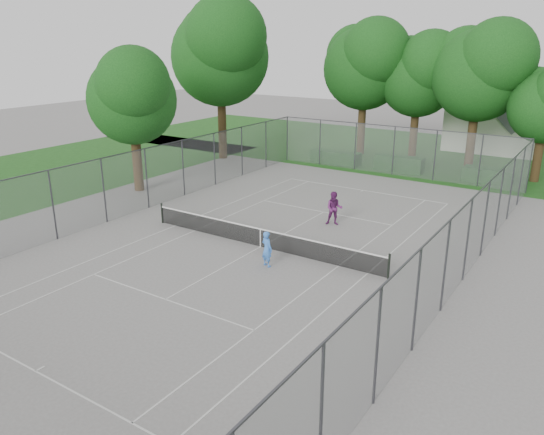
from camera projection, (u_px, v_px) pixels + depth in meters
The scene contains 16 objects.
ground at pixel (261, 247), 25.20m from camera, with size 120.00×120.00×0.00m, color slate.
grass_far at pixel (430, 153), 45.81m from camera, with size 60.00×20.00×0.00m, color #184614.
court_markings at pixel (261, 247), 25.20m from camera, with size 11.03×23.83×0.01m.
tennis_net at pixel (260, 237), 25.04m from camera, with size 12.87×0.10×1.10m.
perimeter_fence at pixel (260, 211), 24.62m from camera, with size 18.08×34.08×3.52m.
tree_far_left at pixel (366, 61), 43.21m from camera, with size 7.74×7.06×11.12m.
tree_far_midleft at pixel (420, 71), 41.65m from camera, with size 7.06×6.45×10.15m.
tree_far_midright at pixel (481, 68), 37.60m from camera, with size 7.55×6.89×10.85m.
tree_side_back at pixel (220, 48), 41.18m from camera, with size 8.80×8.03×12.64m.
tree_side_front at pixel (132, 93), 32.61m from camera, with size 6.33×5.78×9.10m.
hedge_left at pixel (335, 157), 41.95m from camera, with size 3.96×1.19×0.99m, color #143F14.
hedge_mid at pixel (399, 164), 39.49m from camera, with size 3.63×1.04×1.14m, color #143F14.
hedge_right at pixel (488, 175), 36.44m from camera, with size 3.25×1.19×0.97m, color #143F14.
house at pixel (498, 107), 46.07m from camera, with size 7.56×5.86×9.41m.
girl_player at pixel (267, 249), 22.85m from camera, with size 0.58×0.38×1.60m, color #3A79D9.
woman_player at pixel (334, 208), 27.95m from camera, with size 0.88×0.69×1.81m, color #62205D.
Camera 1 is at (13.28, -19.30, 9.40)m, focal length 35.00 mm.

